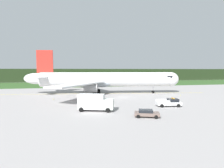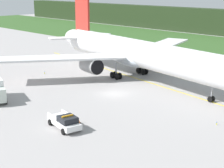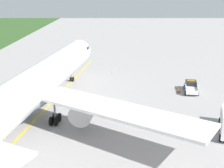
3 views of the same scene
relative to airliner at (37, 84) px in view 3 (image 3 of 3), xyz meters
The scene contains 6 objects.
ground 11.93m from the airliner, 67.57° to the right, with size 320.00×320.00×0.00m, color #9D9898.
taxiway_centerline_main 4.83m from the airliner, ahead, with size 70.58×0.30×0.01m, color yellow.
airliner is the anchor object (origin of this frame).
ops_pickup_truck 27.40m from the airliner, 66.46° to the right, with size 5.68×3.08×1.94m.
apron_cone 25.34m from the airliner, 64.92° to the right, with size 0.64×0.64×0.80m.
taxiway_edge_light_east 25.69m from the airliner, 24.24° to the right, with size 0.12×0.12×0.42m.
Camera 3 is at (-45.02, -0.54, 17.47)m, focal length 48.33 mm.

